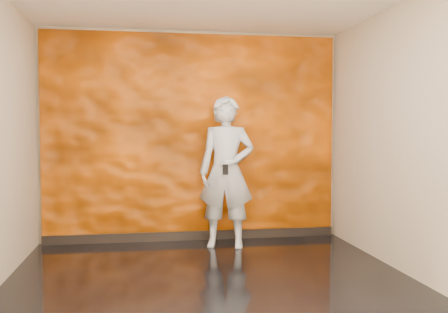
% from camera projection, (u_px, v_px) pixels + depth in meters
% --- Properties ---
extents(room, '(4.02, 4.02, 2.81)m').
position_uv_depth(room, '(212.00, 138.00, 4.74)').
color(room, black).
rests_on(room, ground).
extents(feature_wall, '(3.90, 0.06, 2.75)m').
position_uv_depth(feature_wall, '(192.00, 137.00, 6.68)').
color(feature_wall, '#FB6502').
rests_on(feature_wall, ground).
extents(baseboard, '(3.90, 0.04, 0.12)m').
position_uv_depth(baseboard, '(193.00, 236.00, 6.71)').
color(baseboard, black).
rests_on(baseboard, ground).
extents(man, '(0.79, 0.63, 1.90)m').
position_uv_depth(man, '(226.00, 172.00, 6.28)').
color(man, '#A1A7B1').
rests_on(man, ground).
extents(phone, '(0.07, 0.03, 0.13)m').
position_uv_depth(phone, '(225.00, 170.00, 6.01)').
color(phone, black).
rests_on(phone, man).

